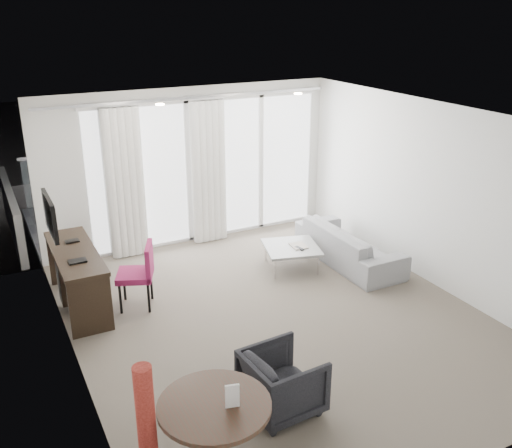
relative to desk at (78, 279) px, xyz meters
name	(u,v)px	position (x,y,z in m)	size (l,w,h in m)	color
floor	(277,317)	(2.21, -1.48, -0.40)	(5.00, 6.00, 0.00)	brown
ceiling	(280,118)	(2.21, -1.48, 2.20)	(5.00, 6.00, 0.00)	white
wall_left	(67,264)	(-0.29, -1.48, 0.90)	(0.00, 6.00, 2.60)	silver
wall_right	(433,195)	(4.71, -1.48, 0.90)	(0.00, 6.00, 2.60)	silver
wall_front	(464,348)	(2.21, -4.48, 0.90)	(5.00, 0.00, 2.60)	silver
window_panel	(208,170)	(2.51, 1.50, 0.80)	(4.00, 0.02, 2.38)	white
window_frame	(208,170)	(2.51, 1.49, 0.80)	(4.10, 0.06, 2.44)	white
curtain_left	(125,184)	(1.06, 1.34, 0.80)	(0.60, 0.20, 2.38)	silver
curtain_right	(209,173)	(2.46, 1.34, 0.80)	(0.60, 0.20, 2.38)	silver
curtain_track	(191,98)	(2.21, 1.34, 2.05)	(4.80, 0.04, 0.04)	#B2B2B7
downlight_a	(160,104)	(1.31, 0.12, 2.19)	(0.12, 0.12, 0.02)	#FFE0B2
downlight_b	(298,94)	(3.41, 0.12, 2.19)	(0.12, 0.12, 0.02)	#FFE0B2
desk	(78,279)	(0.00, 0.00, 0.00)	(0.54, 1.72, 0.80)	black
tv	(50,216)	(-0.24, -0.03, 0.95)	(0.05, 0.80, 0.50)	black
desk_chair	(135,276)	(0.68, -0.35, 0.05)	(0.49, 0.46, 0.90)	maroon
round_table	(215,441)	(0.45, -3.58, -0.02)	(0.95, 0.95, 0.76)	#382418
menu_card	(233,411)	(0.57, -3.68, 0.32)	(0.12, 0.02, 0.21)	white
red_lamp	(147,432)	(-0.10, -3.49, 0.22)	(0.25, 0.25, 1.24)	maroon
tub_armchair	(282,382)	(1.39, -3.08, -0.08)	(0.69, 0.71, 0.65)	black
coffee_table	(291,257)	(3.14, -0.27, -0.22)	(0.80, 0.80, 0.36)	gray
remote	(299,249)	(3.19, -0.40, -0.04)	(0.05, 0.14, 0.02)	black
magazine	(298,246)	(3.23, -0.31, -0.04)	(0.22, 0.28, 0.02)	gray
sofa	(349,244)	(4.06, -0.48, -0.11)	(2.00, 0.78, 0.59)	gray
terrace_slab	(180,213)	(2.51, 3.02, -0.46)	(5.60, 3.00, 0.12)	#4D4D50
rattan_chair_a	(188,186)	(2.78, 3.25, -0.01)	(0.53, 0.53, 0.78)	brown
rattan_chair_b	(255,186)	(3.94, 2.57, 0.01)	(0.56, 0.56, 0.82)	brown
rattan_table	(224,201)	(3.21, 2.44, -0.14)	(0.52, 0.52, 0.52)	brown
balustrade	(156,168)	(2.51, 4.47, 0.10)	(5.50, 0.06, 1.05)	#B2B2B7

